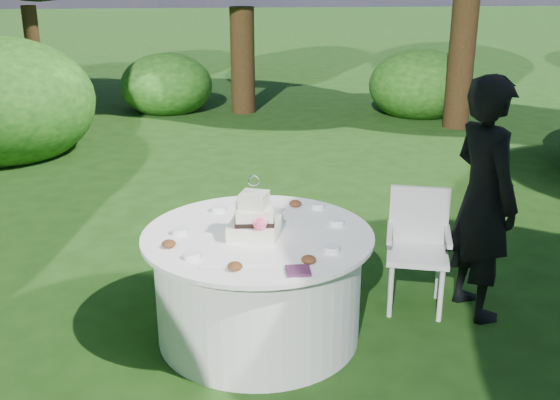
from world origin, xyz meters
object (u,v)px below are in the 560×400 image
(guest, at_px, (484,199))
(cake, at_px, (254,220))
(table, at_px, (258,284))
(napkins, at_px, (298,271))
(chair, at_px, (418,240))

(guest, bearing_deg, cake, 86.34)
(table, bearing_deg, cake, -116.17)
(napkins, bearing_deg, table, 107.47)
(cake, distance_m, chair, 1.36)
(guest, bearing_deg, chair, 56.82)
(napkins, height_order, chair, chair)
(cake, relative_size, chair, 0.47)
(guest, relative_size, chair, 1.98)
(table, relative_size, chair, 1.73)
(table, bearing_deg, napkins, -72.53)
(cake, bearing_deg, napkins, -69.05)
(guest, xyz_separation_m, chair, (-0.41, 0.16, -0.37))
(napkins, relative_size, cake, 0.33)
(napkins, xyz_separation_m, guest, (1.44, 0.81, 0.11))
(napkins, bearing_deg, chair, 43.22)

